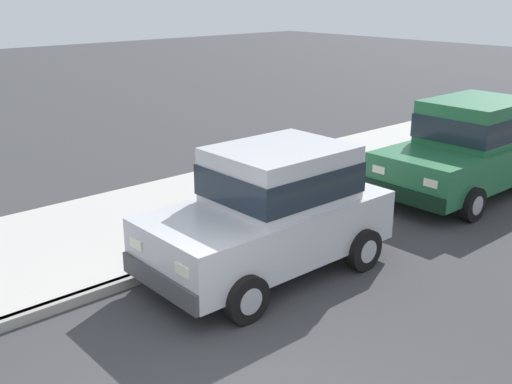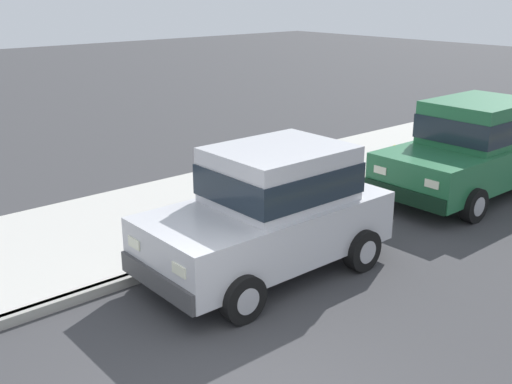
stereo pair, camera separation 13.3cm
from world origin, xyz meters
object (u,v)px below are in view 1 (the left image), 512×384
(car_green_sedan, at_px, (473,146))
(fire_hydrant, at_px, (392,162))
(dog_white, at_px, (246,183))
(car_silver_hatchback, at_px, (272,209))

(car_green_sedan, distance_m, fire_hydrant, 1.67)
(dog_white, height_order, fire_hydrant, fire_hydrant)
(car_silver_hatchback, distance_m, fire_hydrant, 5.07)
(car_silver_hatchback, distance_m, dog_white, 3.02)
(dog_white, xyz_separation_m, fire_hydrant, (1.05, 3.21, 0.05))
(car_green_sedan, xyz_separation_m, fire_hydrant, (-1.43, -0.69, -0.51))
(car_silver_hatchback, relative_size, car_green_sedan, 0.83)
(dog_white, bearing_deg, car_silver_hatchback, -33.16)
(car_green_sedan, height_order, dog_white, car_green_sedan)
(car_silver_hatchback, xyz_separation_m, dog_white, (-2.49, 1.62, -0.55))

